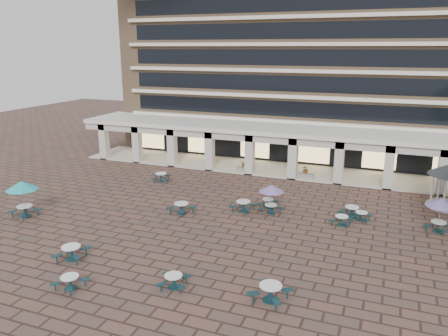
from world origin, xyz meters
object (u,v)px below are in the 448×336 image
at_px(picnic_table_1, 71,252).
at_px(planter_right, 306,173).
at_px(picnic_table_2, 173,280).
at_px(planter_left, 244,167).
at_px(picnic_table_0, 70,281).

height_order(picnic_table_1, planter_right, planter_right).
relative_size(picnic_table_1, planter_right, 1.41).
height_order(picnic_table_2, planter_left, planter_left).
distance_m(picnic_table_0, picnic_table_2, 5.30).
bearing_deg(picnic_table_1, picnic_table_0, -63.70).
distance_m(picnic_table_0, picnic_table_1, 3.38).
xyz_separation_m(picnic_table_0, planter_left, (1.37, 23.90, 0.15)).
bearing_deg(planter_left, picnic_table_0, -93.27).
xyz_separation_m(picnic_table_0, picnic_table_1, (-2.11, 2.64, 0.07)).
bearing_deg(picnic_table_2, planter_left, 88.38).
relative_size(picnic_table_0, picnic_table_1, 0.80).
relative_size(picnic_table_0, picnic_table_2, 0.95).
height_order(picnic_table_1, picnic_table_2, picnic_table_1).
distance_m(picnic_table_2, planter_right, 22.02).
bearing_deg(picnic_table_2, planter_right, 72.51).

